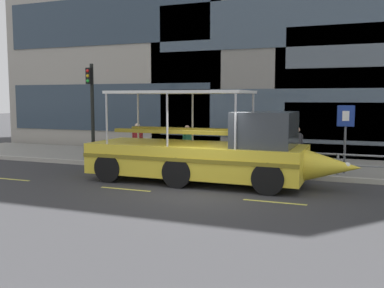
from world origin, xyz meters
TOP-DOWN VIEW (x-y plane):
  - ground_plane at (0.00, 0.00)m, footprint 120.00×120.00m
  - sidewalk at (0.00, 5.60)m, footprint 32.00×4.80m
  - curb_edge at (0.00, 3.11)m, footprint 32.00×0.18m
  - lane_centreline at (-0.00, -0.77)m, footprint 25.80×0.12m
  - curb_guardrail at (-0.67, 3.45)m, footprint 12.70×0.09m
  - traffic_light_pole at (-6.80, 3.87)m, footprint 0.24×0.46m
  - parking_sign at (4.03, 3.91)m, footprint 0.60×0.12m
  - duck_tour_boat at (-0.21, 1.24)m, footprint 9.31×2.63m
  - pedestrian_near_bow at (2.25, 4.34)m, footprint 0.44×0.28m
  - pedestrian_mid_left at (-0.48, 4.80)m, footprint 0.24×0.45m
  - pedestrian_mid_right at (-2.31, 4.28)m, footprint 0.30×0.40m
  - pedestrian_near_stern at (-4.69, 4.27)m, footprint 0.44×0.28m

SIDE VIEW (x-z plane):
  - ground_plane at x=0.00m, z-range 0.00..0.00m
  - lane_centreline at x=0.00m, z-range 0.00..0.01m
  - sidewalk at x=0.00m, z-range 0.00..0.18m
  - curb_edge at x=0.00m, z-range 0.00..0.18m
  - curb_guardrail at x=-0.67m, z-range 0.32..1.09m
  - duck_tour_boat at x=-0.21m, z-range -0.53..2.64m
  - pedestrian_mid_right at x=-2.31m, z-range 0.34..1.93m
  - pedestrian_mid_left at x=-0.48m, z-range 0.35..1.96m
  - pedestrian_near_stern at x=-4.69m, z-range 0.35..1.98m
  - pedestrian_near_bow at x=2.25m, z-range 0.35..1.98m
  - parking_sign at x=4.03m, z-range 0.63..3.10m
  - traffic_light_pole at x=-6.80m, z-range 0.63..4.89m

